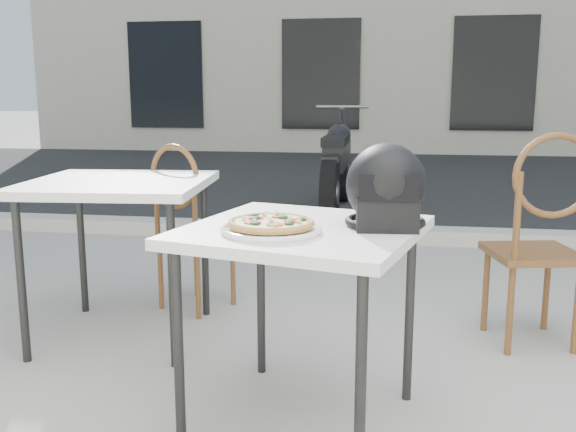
# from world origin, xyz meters

# --- Properties ---
(ground) EXTENTS (80.00, 80.00, 0.00)m
(ground) POSITION_xyz_m (0.00, 0.00, 0.00)
(ground) COLOR #9E9C96
(ground) RESTS_ON ground
(street_asphalt) EXTENTS (30.00, 8.00, 0.00)m
(street_asphalt) POSITION_xyz_m (0.00, 7.00, 0.00)
(street_asphalt) COLOR black
(street_asphalt) RESTS_ON ground
(curb) EXTENTS (30.00, 0.25, 0.12)m
(curb) POSITION_xyz_m (0.00, 3.00, 0.06)
(curb) COLOR #ACA8A1
(curb) RESTS_ON ground
(cafe_table_main) EXTENTS (0.96, 0.96, 0.75)m
(cafe_table_main) POSITION_xyz_m (-0.55, -0.08, 0.68)
(cafe_table_main) COLOR white
(cafe_table_main) RESTS_ON ground
(plate) EXTENTS (0.39, 0.39, 0.02)m
(plate) POSITION_xyz_m (-0.64, -0.21, 0.76)
(plate) COLOR white
(plate) RESTS_ON cafe_table_main
(pizza) EXTENTS (0.34, 0.34, 0.04)m
(pizza) POSITION_xyz_m (-0.64, -0.21, 0.79)
(pizza) COLOR #BE8945
(pizza) RESTS_ON plate
(helmet) EXTENTS (0.31, 0.32, 0.30)m
(helmet) POSITION_xyz_m (-0.26, -0.04, 0.88)
(helmet) COLOR black
(helmet) RESTS_ON cafe_table_main
(cafe_chair_main) EXTENTS (0.48, 0.48, 1.05)m
(cafe_chair_main) POSITION_xyz_m (0.47, 0.80, 0.59)
(cafe_chair_main) COLOR brown
(cafe_chair_main) RESTS_ON ground
(cafe_table_side) EXTENTS (0.91, 0.91, 0.80)m
(cafe_table_side) POSITION_xyz_m (-1.56, 0.63, 0.73)
(cafe_table_side) COLOR white
(cafe_table_side) RESTS_ON ground
(cafe_chair_side) EXTENTS (0.49, 0.49, 0.96)m
(cafe_chair_side) POSITION_xyz_m (-1.36, 1.07, 0.53)
(cafe_chair_side) COLOR brown
(cafe_chair_side) RESTS_ON ground
(motorcycle) EXTENTS (0.57, 2.20, 1.10)m
(motorcycle) POSITION_xyz_m (-0.78, 4.22, 0.48)
(motorcycle) COLOR black
(motorcycle) RESTS_ON street_asphalt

